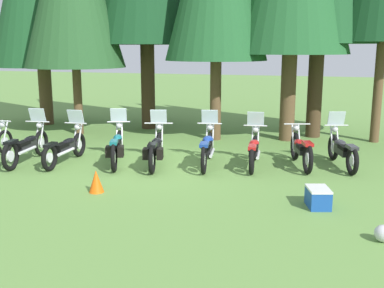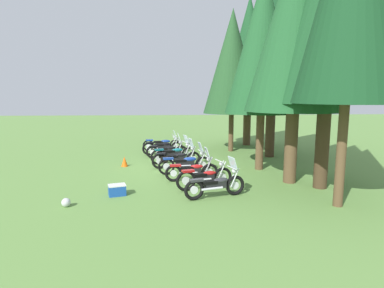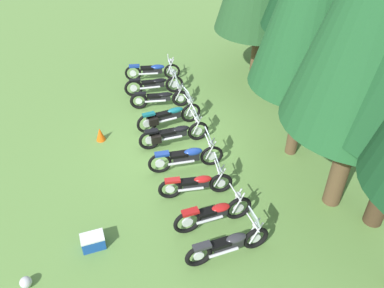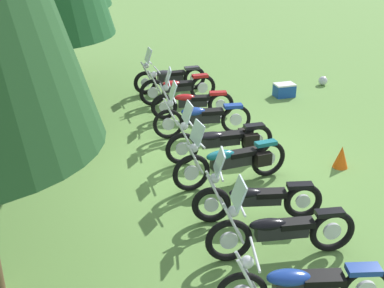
# 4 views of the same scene
# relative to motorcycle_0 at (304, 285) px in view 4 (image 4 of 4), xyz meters

# --- Properties ---
(ground_plane) EXTENTS (80.00, 80.00, 0.00)m
(ground_plane) POSITION_rel_motorcycle_0_xyz_m (4.67, 0.96, -0.45)
(ground_plane) COLOR #608C42
(motorcycle_0) EXTENTS (0.71, 2.35, 1.00)m
(motorcycle_0) POSITION_rel_motorcycle_0_xyz_m (0.00, 0.00, 0.00)
(motorcycle_0) COLOR black
(motorcycle_0) RESTS_ON ground_plane
(motorcycle_1) EXTENTS (0.69, 2.37, 1.38)m
(motorcycle_1) POSITION_rel_motorcycle_0_xyz_m (1.23, 0.11, 0.01)
(motorcycle_1) COLOR black
(motorcycle_1) RESTS_ON ground_plane
(motorcycle_2) EXTENTS (0.65, 2.28, 1.35)m
(motorcycle_2) POSITION_rel_motorcycle_0_xyz_m (2.25, 0.35, -0.02)
(motorcycle_2) COLOR black
(motorcycle_2) RESTS_ON ground_plane
(motorcycle_3) EXTENTS (1.03, 2.30, 1.39)m
(motorcycle_3) POSITION_rel_motorcycle_0_xyz_m (3.60, 0.64, 0.03)
(motorcycle_3) COLOR black
(motorcycle_3) RESTS_ON ground_plane
(motorcycle_4) EXTENTS (1.00, 2.36, 1.37)m
(motorcycle_4) POSITION_rel_motorcycle_0_xyz_m (4.64, 0.79, 0.01)
(motorcycle_4) COLOR black
(motorcycle_4) RESTS_ON ground_plane
(motorcycle_5) EXTENTS (0.72, 2.36, 1.38)m
(motorcycle_5) POSITION_rel_motorcycle_0_xyz_m (5.91, 1.20, 0.04)
(motorcycle_5) COLOR black
(motorcycle_5) RESTS_ON ground_plane
(motorcycle_6) EXTENTS (0.62, 2.17, 1.35)m
(motorcycle_6) POSITION_rel_motorcycle_0_xyz_m (7.08, 1.42, -0.00)
(motorcycle_6) COLOR black
(motorcycle_6) RESTS_ON ground_plane
(motorcycle_7) EXTENTS (0.88, 2.15, 1.03)m
(motorcycle_7) POSITION_rel_motorcycle_0_xyz_m (8.24, 1.79, 0.00)
(motorcycle_7) COLOR black
(motorcycle_7) RESTS_ON ground_plane
(motorcycle_8) EXTENTS (0.87, 2.15, 1.36)m
(motorcycle_8) POSITION_rel_motorcycle_0_xyz_m (9.25, 2.06, -0.00)
(motorcycle_8) COLOR black
(motorcycle_8) RESTS_ON ground_plane
(picnic_cooler) EXTENTS (0.55, 0.67, 0.38)m
(picnic_cooler) POSITION_rel_motorcycle_0_xyz_m (8.79, -1.31, -0.26)
(picnic_cooler) COLOR #19479E
(picnic_cooler) RESTS_ON ground_plane
(traffic_cone) EXTENTS (0.32, 0.32, 0.48)m
(traffic_cone) POSITION_rel_motorcycle_0_xyz_m (4.24, -1.70, -0.21)
(traffic_cone) COLOR #EA590F
(traffic_cone) RESTS_ON ground_plane
(dropped_helmet) EXTENTS (0.28, 0.28, 0.28)m
(dropped_helmet) POSITION_rel_motorcycle_0_xyz_m (9.84, -2.70, -0.31)
(dropped_helmet) COLOR silver
(dropped_helmet) RESTS_ON ground_plane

